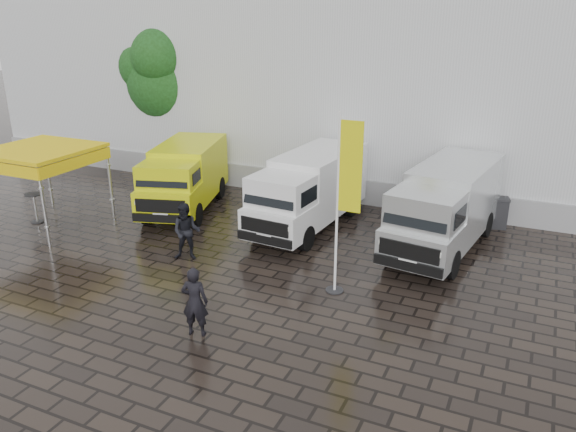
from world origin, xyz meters
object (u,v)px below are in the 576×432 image
at_px(van_silver, 445,210).
at_px(canopy_tent, 39,153).
at_px(cocktail_table, 35,208).
at_px(person_tent, 187,232).
at_px(van_yellow, 185,179).
at_px(person_front, 195,302).
at_px(van_white, 308,192).
at_px(wheelie_bin, 498,212).
at_px(flagpole, 344,197).

relative_size(van_silver, canopy_tent, 1.87).
distance_m(van_silver, cocktail_table, 14.42).
bearing_deg(person_tent, van_yellow, 102.16).
distance_m(canopy_tent, person_tent, 6.52).
bearing_deg(person_front, van_white, -103.13).
bearing_deg(canopy_tent, person_front, -24.10).
xyz_separation_m(van_yellow, wheelie_bin, (11.18, 3.06, -0.69)).
relative_size(van_white, van_silver, 0.97).
distance_m(van_white, person_front, 7.71).
bearing_deg(person_front, cocktail_table, -38.22).
height_order(canopy_tent, person_tent, canopy_tent).
bearing_deg(flagpole, canopy_tent, 177.24).
bearing_deg(van_silver, person_front, -111.94).
distance_m(van_silver, canopy_tent, 13.88).
height_order(canopy_tent, wheelie_bin, canopy_tent).
relative_size(flagpole, person_tent, 2.74).
height_order(van_white, person_tent, van_white).
distance_m(wheelie_bin, person_front, 12.00).
distance_m(canopy_tent, cocktail_table, 2.19).
bearing_deg(person_front, flagpole, -140.63).
distance_m(van_yellow, wheelie_bin, 11.61).
bearing_deg(canopy_tent, person_tent, -3.87).
height_order(van_yellow, person_front, van_yellow).
relative_size(canopy_tent, person_front, 1.89).
bearing_deg(flagpole, person_front, -125.01).
bearing_deg(cocktail_table, van_yellow, 39.88).
bearing_deg(van_yellow, van_white, -13.99).
xyz_separation_m(canopy_tent, cocktail_table, (-0.59, -0.03, -2.11)).
height_order(van_silver, person_front, van_silver).
bearing_deg(van_yellow, canopy_tent, -152.77).
height_order(van_white, van_silver, van_silver).
relative_size(van_silver, person_tent, 3.42).
bearing_deg(van_yellow, person_front, -70.92).
xyz_separation_m(van_yellow, van_white, (5.04, 0.25, 0.05)).
height_order(wheelie_bin, person_front, person_front).
bearing_deg(flagpole, van_white, 123.04).
bearing_deg(van_white, wheelie_bin, 28.80).
bearing_deg(van_yellow, flagpole, -43.87).
bearing_deg(van_silver, canopy_tent, -156.82).
bearing_deg(van_white, cocktail_table, -153.80).
bearing_deg(van_silver, person_tent, -142.03).
xyz_separation_m(van_yellow, canopy_tent, (-3.56, -3.44, 1.41)).
bearing_deg(van_white, person_tent, -115.43).
bearing_deg(wheelie_bin, cocktail_table, -168.34).
relative_size(cocktail_table, person_front, 0.62).
relative_size(canopy_tent, flagpole, 0.67).
distance_m(van_silver, flagpole, 4.88).
xyz_separation_m(van_silver, cocktail_table, (-13.91, -3.72, -0.79)).
height_order(van_white, cocktail_table, van_white).
relative_size(van_yellow, van_white, 0.90).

